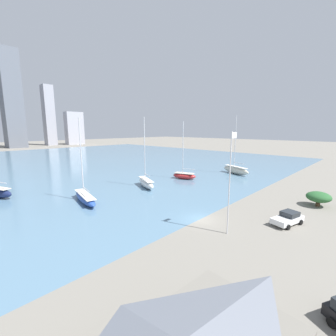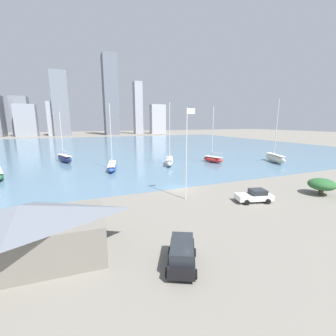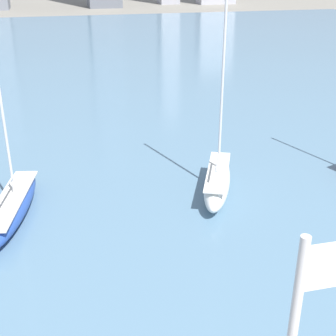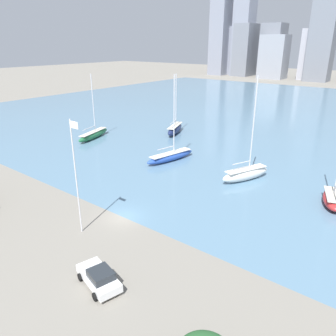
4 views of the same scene
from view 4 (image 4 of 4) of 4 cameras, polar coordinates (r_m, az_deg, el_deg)
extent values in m
plane|color=gray|center=(39.39, -7.78, -8.48)|extent=(500.00, 500.00, 0.00)
cube|color=slate|center=(98.72, 22.75, 8.15)|extent=(180.00, 140.00, 0.00)
cylinder|color=silver|center=(34.81, -15.70, -1.83)|extent=(0.14, 0.14, 12.44)
cube|color=white|center=(32.60, -16.02, 7.21)|extent=(1.10, 0.03, 0.70)
cube|color=gray|center=(222.13, 9.47, 22.80)|extent=(9.81, 15.91, 54.30)
cube|color=gray|center=(223.34, 10.93, 19.36)|extent=(15.53, 8.65, 28.31)
cube|color=gray|center=(216.00, 13.26, 24.65)|extent=(9.97, 11.32, 69.56)
cube|color=slate|center=(215.49, 13.29, 19.34)|extent=(9.86, 15.17, 29.73)
cube|color=slate|center=(213.17, 17.75, 18.90)|extent=(11.49, 13.07, 29.62)
cube|color=#8E939E|center=(202.34, 17.93, 17.93)|extent=(14.06, 11.35, 23.36)
cube|color=#A8A8B2|center=(202.65, 23.61, 17.64)|extent=(8.69, 12.49, 26.18)
cube|color=slate|center=(195.32, 25.45, 20.60)|extent=(11.90, 10.25, 48.34)
ellipsoid|color=#236B3D|center=(72.20, -12.84, 5.64)|extent=(4.68, 10.58, 1.50)
cube|color=beige|center=(72.02, -12.88, 6.17)|extent=(3.84, 8.68, 0.10)
cube|color=#2D2D33|center=(72.31, -12.81, 5.32)|extent=(0.70, 1.86, 0.68)
cylinder|color=silver|center=(71.43, -12.92, 10.97)|extent=(0.18, 0.18, 11.87)
cylinder|color=silver|center=(70.64, -13.57, 6.79)|extent=(1.40, 4.20, 0.14)
ellipsoid|color=white|center=(50.06, 13.34, -1.08)|extent=(4.95, 8.48, 1.83)
cube|color=silver|center=(49.75, 13.42, -0.16)|extent=(4.06, 6.96, 0.10)
cube|color=#2D2D33|center=(50.25, 13.29, -1.61)|extent=(0.74, 1.46, 0.82)
cylinder|color=silver|center=(48.23, 14.66, 7.44)|extent=(0.18, 0.18, 13.35)
cylinder|color=silver|center=(48.72, 12.67, 0.89)|extent=(1.41, 3.05, 0.14)
ellipsoid|color=#284CA8|center=(56.88, 0.44, 1.98)|extent=(3.91, 10.34, 1.41)
cube|color=silver|center=(56.67, 0.44, 2.61)|extent=(3.21, 8.48, 0.10)
cube|color=#2D2D33|center=(57.01, 0.44, 1.61)|extent=(0.52, 1.82, 0.64)
cylinder|color=silver|center=(55.43, 1.06, 9.28)|extent=(0.18, 0.18, 13.14)
cylinder|color=silver|center=(55.67, -0.37, 3.51)|extent=(0.86, 3.58, 0.14)
ellipsoid|color=#19234C|center=(74.25, 1.21, 6.74)|extent=(4.98, 9.09, 1.90)
cube|color=beige|center=(74.03, 1.22, 7.41)|extent=(4.08, 7.45, 0.10)
cube|color=#2D2D33|center=(74.38, 1.21, 6.35)|extent=(0.72, 1.57, 0.86)
cylinder|color=silver|center=(73.55, 1.40, 11.80)|extent=(0.18, 0.18, 11.17)
cylinder|color=silver|center=(72.42, 0.91, 8.04)|extent=(1.64, 4.01, 0.14)
ellipsoid|color=#B72828|center=(46.29, 26.82, -4.96)|extent=(4.20, 6.50, 1.54)
cube|color=beige|center=(46.00, 26.97, -4.15)|extent=(3.45, 5.33, 0.10)
cube|color=#2D2D33|center=(46.46, 26.74, -5.43)|extent=(0.50, 1.08, 0.69)
cube|color=white|center=(29.71, -12.00, -18.21)|extent=(5.09, 3.17, 0.72)
cube|color=#23282D|center=(28.91, -11.63, -17.71)|extent=(2.38, 2.23, 0.65)
cylinder|color=black|center=(29.24, -8.68, -19.61)|extent=(0.74, 0.45, 0.69)
cylinder|color=black|center=(28.61, -12.56, -21.02)|extent=(0.74, 0.45, 0.69)
cylinder|color=black|center=(31.31, -11.39, -16.66)|extent=(0.74, 0.45, 0.69)
cylinder|color=black|center=(30.72, -15.01, -17.86)|extent=(0.74, 0.45, 0.69)
camera|label=1|loc=(50.83, -45.18, 7.41)|focal=24.00mm
camera|label=2|loc=(41.81, -61.05, -2.17)|focal=24.00mm
camera|label=3|loc=(32.69, -26.56, 12.33)|focal=50.00mm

